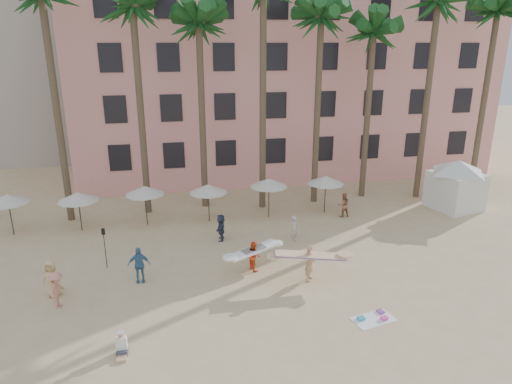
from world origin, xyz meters
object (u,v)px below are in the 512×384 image
object	(u,v)px
pink_hotel	(280,79)
carrier_yellow	(310,260)
cabana	(457,180)
carrier_white	(254,254)

from	to	relation	value
pink_hotel	carrier_yellow	size ratio (longest dim) A/B	9.88
cabana	carrier_white	size ratio (longest dim) A/B	1.86
carrier_yellow	carrier_white	size ratio (longest dim) A/B	1.21
carrier_yellow	carrier_white	world-z (taller)	carrier_yellow
cabana	carrier_yellow	xyz separation A→B (m)	(-13.14, -7.97, -0.99)
carrier_yellow	pink_hotel	bearing A→B (deg)	80.20
cabana	carrier_yellow	distance (m)	15.40
cabana	carrier_white	xyz separation A→B (m)	(-15.64, -6.34, -1.21)
pink_hotel	carrier_yellow	world-z (taller)	pink_hotel
pink_hotel	cabana	xyz separation A→B (m)	(9.28, -14.34, -5.93)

